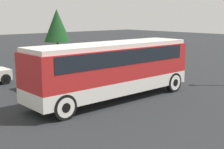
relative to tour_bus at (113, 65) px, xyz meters
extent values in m
plane|color=#26282B|center=(-0.10, 0.00, -1.88)|extent=(120.00, 120.00, 0.00)
cube|color=silver|center=(-0.10, 0.00, -1.03)|extent=(9.78, 2.46, 0.72)
cube|color=red|center=(-0.10, 0.00, 0.17)|extent=(9.78, 2.46, 1.68)
cube|color=black|center=(-0.10, 0.00, 0.58)|extent=(8.60, 2.50, 0.75)
cube|color=silver|center=(-0.10, 0.00, 1.12)|extent=(9.58, 2.26, 0.22)
cube|color=red|center=(4.64, 0.00, -0.07)|extent=(0.36, 2.36, 1.92)
cylinder|color=black|center=(3.87, -1.12, -1.30)|extent=(1.15, 0.28, 1.15)
cylinder|color=silver|center=(3.87, -1.12, -1.30)|extent=(0.90, 0.30, 0.90)
cylinder|color=black|center=(3.87, -1.12, -1.30)|extent=(0.44, 0.32, 0.44)
cylinder|color=black|center=(3.87, 1.12, -1.30)|extent=(1.15, 0.28, 1.15)
cylinder|color=silver|center=(3.87, 1.12, -1.30)|extent=(0.90, 0.30, 0.90)
cylinder|color=black|center=(3.87, 1.12, -1.30)|extent=(0.44, 0.32, 0.44)
cylinder|color=black|center=(-3.89, -1.12, -1.30)|extent=(1.15, 0.28, 1.15)
cylinder|color=silver|center=(-3.89, -1.12, -1.30)|extent=(0.90, 0.30, 0.90)
cylinder|color=black|center=(-3.89, -1.12, -1.30)|extent=(0.44, 0.32, 0.44)
cylinder|color=black|center=(-3.89, 1.12, -1.30)|extent=(1.15, 0.28, 1.15)
cylinder|color=silver|center=(-3.89, 1.12, -1.30)|extent=(0.90, 0.30, 0.90)
cylinder|color=black|center=(-3.89, 1.12, -1.30)|extent=(0.44, 0.32, 0.44)
cylinder|color=black|center=(-2.88, 7.60, -1.53)|extent=(0.70, 0.22, 0.70)
cylinder|color=black|center=(-2.88, 7.60, -1.53)|extent=(0.27, 0.26, 0.27)
cube|color=#7A6B5B|center=(-0.53, 4.94, -1.34)|extent=(4.80, 1.74, 0.56)
cube|color=black|center=(-0.72, 4.94, -0.78)|extent=(2.49, 1.56, 0.57)
cylinder|color=black|center=(1.39, 4.16, -1.54)|extent=(0.68, 0.22, 0.68)
cylinder|color=black|center=(1.39, 4.16, -1.54)|extent=(0.26, 0.26, 0.26)
cylinder|color=black|center=(1.39, 5.72, -1.54)|extent=(0.68, 0.22, 0.68)
cylinder|color=black|center=(1.39, 5.72, -1.54)|extent=(0.26, 0.26, 0.26)
cylinder|color=black|center=(-2.45, 4.16, -1.54)|extent=(0.68, 0.22, 0.68)
cylinder|color=black|center=(-2.45, 4.16, -1.54)|extent=(0.26, 0.26, 0.26)
cylinder|color=black|center=(-2.45, 5.72, -1.54)|extent=(0.68, 0.22, 0.68)
cylinder|color=black|center=(-2.45, 5.72, -1.54)|extent=(0.26, 0.26, 0.26)
cylinder|color=brown|center=(9.01, 20.18, -1.18)|extent=(0.28, 0.28, 1.40)
cone|color=#19471E|center=(9.01, 20.18, 1.46)|extent=(3.13, 3.13, 3.87)
camera|label=1|loc=(-11.06, -12.35, 2.67)|focal=50.00mm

